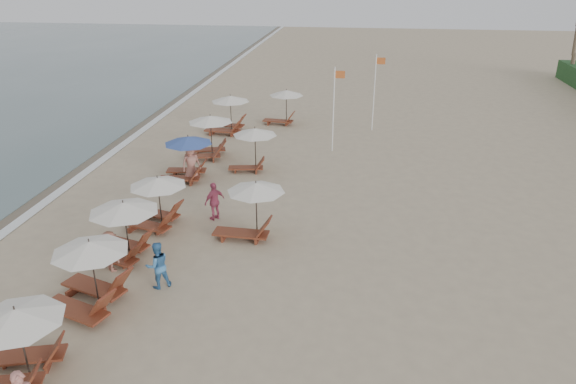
# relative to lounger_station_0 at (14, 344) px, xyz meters

# --- Properties ---
(ground) EXTENTS (160.00, 160.00, 0.00)m
(ground) POSITION_rel_lounger_station_0_xyz_m (5.70, 2.48, -1.11)
(ground) COLOR tan
(ground) RESTS_ON ground
(wet_sand_band) EXTENTS (3.20, 140.00, 0.01)m
(wet_sand_band) POSITION_rel_lounger_station_0_xyz_m (-6.80, 12.48, -1.10)
(wet_sand_band) COLOR #6B5E4C
(wet_sand_band) RESTS_ON ground
(foam_line) EXTENTS (0.50, 140.00, 0.02)m
(foam_line) POSITION_rel_lounger_station_0_xyz_m (-5.50, 12.48, -1.09)
(foam_line) COLOR white
(foam_line) RESTS_ON ground
(lounger_station_0) EXTENTS (2.66, 2.33, 2.16)m
(lounger_station_0) POSITION_rel_lounger_station_0_xyz_m (0.00, 0.00, 0.00)
(lounger_station_0) COLOR brown
(lounger_station_0) RESTS_ON ground
(lounger_station_1) EXTENTS (2.82, 2.70, 2.31)m
(lounger_station_1) POSITION_rel_lounger_station_0_xyz_m (0.24, 3.20, -0.05)
(lounger_station_1) COLOR brown
(lounger_station_1) RESTS_ON ground
(lounger_station_2) EXTENTS (2.65, 2.46, 2.19)m
(lounger_station_2) POSITION_rel_lounger_station_0_xyz_m (0.04, 6.25, 0.10)
(lounger_station_2) COLOR brown
(lounger_station_2) RESTS_ON ground
(lounger_station_3) EXTENTS (2.61, 2.30, 2.10)m
(lounger_station_3) POSITION_rel_lounger_station_0_xyz_m (0.26, 8.85, -0.04)
(lounger_station_3) COLOR brown
(lounger_station_3) RESTS_ON ground
(lounger_station_4) EXTENTS (2.64, 2.33, 2.21)m
(lounger_station_4) POSITION_rel_lounger_station_0_xyz_m (-0.10, 13.89, 0.02)
(lounger_station_4) COLOR brown
(lounger_station_4) RESTS_ON ground
(lounger_station_5) EXTENTS (2.67, 2.40, 2.35)m
(lounger_station_5) POSITION_rel_lounger_station_0_xyz_m (0.09, 17.20, 0.12)
(lounger_station_5) COLOR brown
(lounger_station_5) RESTS_ON ground
(lounger_station_6) EXTENTS (2.83, 2.37, 2.34)m
(lounger_station_6) POSITION_rel_lounger_station_0_xyz_m (-0.04, 21.94, -0.01)
(lounger_station_6) COLOR brown
(lounger_station_6) RESTS_ON ground
(inland_station_0) EXTENTS (2.82, 2.24, 2.22)m
(inland_station_0) POSITION_rel_lounger_station_0_xyz_m (4.21, 8.35, 0.19)
(inland_station_0) COLOR brown
(inland_station_0) RESTS_ON ground
(inland_station_1) EXTENTS (2.55, 2.24, 2.22)m
(inland_station_1) POSITION_rel_lounger_station_0_xyz_m (2.88, 15.51, 0.37)
(inland_station_1) COLOR brown
(inland_station_1) RESTS_ON ground
(inland_station_2) EXTENTS (2.71, 2.24, 2.22)m
(inland_station_2) POSITION_rel_lounger_station_0_xyz_m (3.15, 24.32, 0.26)
(inland_station_2) COLOR brown
(inland_station_2) RESTS_ON ground
(beachgoer_mid_a) EXTENTS (1.00, 0.96, 1.62)m
(beachgoer_mid_a) POSITION_rel_lounger_station_0_xyz_m (1.98, 4.57, -0.30)
(beachgoer_mid_a) COLOR teal
(beachgoer_mid_a) RESTS_ON ground
(beachgoer_mid_b) EXTENTS (1.10, 1.03, 1.49)m
(beachgoer_mid_b) POSITION_rel_lounger_station_0_xyz_m (0.01, 5.32, -0.36)
(beachgoer_mid_b) COLOR #9B5F4E
(beachgoer_mid_b) RESTS_ON ground
(beachgoer_far_a) EXTENTS (0.92, 0.99, 1.64)m
(beachgoer_far_a) POSITION_rel_lounger_station_0_xyz_m (2.48, 9.75, -0.29)
(beachgoer_far_a) COLOR #BA4A6B
(beachgoer_far_a) RESTS_ON ground
(beachgoer_far_b) EXTENTS (1.07, 1.02, 1.84)m
(beachgoer_far_b) POSITION_rel_lounger_station_0_xyz_m (0.24, 13.72, -0.19)
(beachgoer_far_b) COLOR #A46759
(beachgoer_far_b) RESTS_ON ground
(flag_pole_near) EXTENTS (0.59, 0.08, 4.73)m
(flag_pole_near) POSITION_rel_lounger_station_0_xyz_m (6.78, 19.22, 1.51)
(flag_pole_near) COLOR silver
(flag_pole_near) RESTS_ON ground
(flag_pole_far) EXTENTS (0.60, 0.08, 4.77)m
(flag_pole_far) POSITION_rel_lounger_station_0_xyz_m (9.03, 23.68, 1.53)
(flag_pole_far) COLOR silver
(flag_pole_far) RESTS_ON ground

